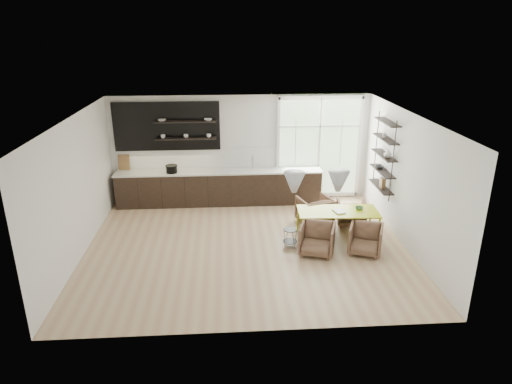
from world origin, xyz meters
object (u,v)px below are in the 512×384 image
at_px(armchair_back_right, 351,212).
at_px(armchair_front_left, 317,239).
at_px(wire_stool, 290,235).
at_px(armchair_back_left, 315,211).
at_px(armchair_front_right, 366,239).
at_px(dining_table, 338,213).

distance_m(armchair_back_right, armchair_front_left, 1.85).
xyz_separation_m(armchair_back_right, wire_stool, (-1.66, -1.09, -0.05)).
bearing_deg(armchair_back_right, armchair_back_left, 3.20).
xyz_separation_m(armchair_back_left, armchair_front_left, (-0.24, -1.53, -0.02)).
distance_m(armchair_front_right, wire_stool, 1.62).
bearing_deg(armchair_front_left, armchair_front_right, 15.84).
bearing_deg(armchair_front_left, armchair_back_left, 99.38).
xyz_separation_m(armchair_back_left, wire_stool, (-0.77, -1.17, -0.09)).
distance_m(armchair_back_left, wire_stool, 1.40).
height_order(dining_table, armchair_back_right, dining_table).
distance_m(dining_table, armchair_back_left, 0.92).
distance_m(armchair_front_left, armchair_front_right, 1.04).
xyz_separation_m(armchair_back_left, armchair_front_right, (0.80, -1.58, -0.03)).
bearing_deg(armchair_back_left, dining_table, 97.82).
height_order(armchair_front_left, armchair_front_right, armchair_front_left).
bearing_deg(armchair_back_left, armchair_back_right, 158.29).
height_order(dining_table, armchair_front_right, dining_table).
distance_m(dining_table, armchair_front_left, 1.00).
height_order(armchair_front_right, wire_stool, armchair_front_right).
bearing_deg(dining_table, armchair_front_right, -58.44).
distance_m(armchair_back_right, wire_stool, 1.98).
xyz_separation_m(dining_table, armchair_front_right, (0.43, -0.79, -0.30)).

